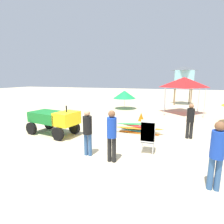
% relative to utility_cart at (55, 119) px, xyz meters
% --- Properties ---
extents(ground, '(80.00, 80.00, 0.00)m').
position_rel_utility_cart_xyz_m(ground, '(2.15, -1.24, -0.78)').
color(ground, beige).
extents(utility_cart, '(2.73, 1.71, 1.50)m').
position_rel_utility_cart_xyz_m(utility_cart, '(0.00, 0.00, 0.00)').
color(utility_cart, '#197A2D').
rests_on(utility_cart, ground).
extents(stacked_plastic_chairs, '(0.48, 0.48, 1.29)m').
position_rel_utility_cart_xyz_m(stacked_plastic_chairs, '(4.59, -0.85, -0.04)').
color(stacked_plastic_chairs, silver).
rests_on(stacked_plastic_chairs, ground).
extents(surfboard_pile, '(2.38, 0.82, 0.48)m').
position_rel_utility_cart_xyz_m(surfboard_pile, '(3.85, 1.48, -0.54)').
color(surfboard_pile, orange).
rests_on(surfboard_pile, ground).
extents(lifeguard_near_left, '(0.32, 0.32, 1.76)m').
position_rel_utility_cart_xyz_m(lifeguard_near_left, '(6.41, -2.54, 0.23)').
color(lifeguard_near_left, '#33598C').
rests_on(lifeguard_near_left, ground).
extents(lifeguard_near_center, '(0.32, 0.32, 1.66)m').
position_rel_utility_cart_xyz_m(lifeguard_near_center, '(2.58, -1.68, 0.17)').
color(lifeguard_near_center, '#33598C').
rests_on(lifeguard_near_center, ground).
extents(lifeguard_near_right, '(0.32, 0.32, 1.74)m').
position_rel_utility_cart_xyz_m(lifeguard_near_right, '(3.54, -1.88, 0.22)').
color(lifeguard_near_right, black).
rests_on(lifeguard_near_right, ground).
extents(lifeguard_far_right, '(0.32, 0.32, 1.62)m').
position_rel_utility_cart_xyz_m(lifeguard_far_right, '(6.22, 1.39, 0.14)').
color(lifeguard_far_right, black).
rests_on(lifeguard_far_right, ground).
extents(popup_canopy, '(2.70, 2.70, 2.82)m').
position_rel_utility_cart_xyz_m(popup_canopy, '(6.28, 7.60, 1.63)').
color(popup_canopy, '#B2B2B7').
rests_on(popup_canopy, ground).
extents(lifeguard_tower, '(1.98, 1.98, 3.95)m').
position_rel_utility_cart_xyz_m(lifeguard_tower, '(6.59, 12.85, 2.05)').
color(lifeguard_tower, olive).
rests_on(lifeguard_tower, ground).
extents(beach_umbrella_mid, '(2.01, 2.01, 1.65)m').
position_rel_utility_cart_xyz_m(beach_umbrella_mid, '(1.46, 8.22, 0.51)').
color(beach_umbrella_mid, beige).
rests_on(beach_umbrella_mid, ground).
extents(traffic_cone_near, '(0.39, 0.39, 0.56)m').
position_rel_utility_cart_xyz_m(traffic_cone_near, '(3.60, 4.09, -0.51)').
color(traffic_cone_near, orange).
rests_on(traffic_cone_near, ground).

